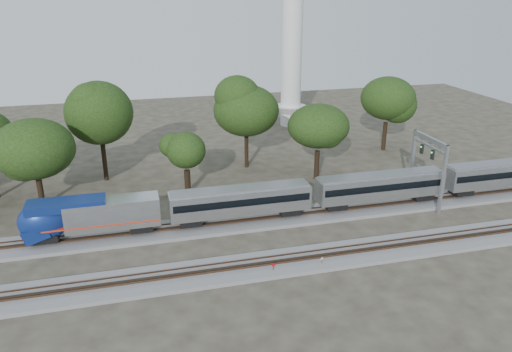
# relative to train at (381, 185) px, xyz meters

# --- Properties ---
(ground) EXTENTS (160.00, 160.00, 0.00)m
(ground) POSITION_rel_train_xyz_m (-20.76, -6.00, -3.06)
(ground) COLOR #383328
(ground) RESTS_ON ground
(track_far) EXTENTS (160.00, 5.00, 0.73)m
(track_far) POSITION_rel_train_xyz_m (-20.76, 0.00, -2.86)
(track_far) COLOR slate
(track_far) RESTS_ON ground
(track_near) EXTENTS (160.00, 5.00, 0.73)m
(track_near) POSITION_rel_train_xyz_m (-20.76, -10.00, -2.86)
(track_near) COLOR slate
(track_near) RESTS_ON ground
(train) EXTENTS (85.27, 2.93, 4.32)m
(train) POSITION_rel_train_xyz_m (0.00, 0.00, 0.00)
(train) COLOR silver
(train) RESTS_ON ground
(switch_stand_red) EXTENTS (0.37, 0.07, 1.15)m
(switch_stand_red) POSITION_rel_train_xyz_m (-17.28, -11.38, -2.33)
(switch_stand_red) COLOR #512D19
(switch_stand_red) RESTS_ON ground
(switch_stand_white) EXTENTS (0.32, 0.17, 1.06)m
(switch_stand_white) POSITION_rel_train_xyz_m (-12.25, -11.36, -2.38)
(switch_stand_white) COLOR #512D19
(switch_stand_white) RESTS_ON ground
(switch_lever) EXTENTS (0.52, 0.34, 0.30)m
(switch_lever) POSITION_rel_train_xyz_m (-14.35, -11.83, -2.91)
(switch_lever) COLOR #512D19
(switch_lever) RESTS_ON ground
(signal_gantry) EXTENTS (0.61, 7.23, 8.80)m
(signal_gantry) POSITION_rel_train_xyz_m (6.13, 0.00, 3.35)
(signal_gantry) COLOR gray
(signal_gantry) RESTS_ON ground
(tree_2) EXTENTS (7.74, 7.74, 10.91)m
(tree_2) POSITION_rel_train_xyz_m (-41.05, 11.28, 4.54)
(tree_2) COLOR black
(tree_2) RESTS_ON ground
(tree_3) EXTENTS (10.00, 10.00, 14.11)m
(tree_3) POSITION_rel_train_xyz_m (-33.40, 18.86, 6.77)
(tree_3) COLOR black
(tree_3) RESTS_ON ground
(tree_4) EXTENTS (6.18, 6.18, 8.72)m
(tree_4) POSITION_rel_train_xyz_m (-22.66, 10.92, 2.99)
(tree_4) COLOR black
(tree_4) RESTS_ON ground
(tree_5) EXTENTS (9.01, 9.01, 12.71)m
(tree_5) POSITION_rel_train_xyz_m (-12.54, 19.17, 5.79)
(tree_5) COLOR black
(tree_5) RESTS_ON ground
(tree_6) EXTENTS (8.03, 8.03, 11.32)m
(tree_6) POSITION_rel_train_xyz_m (-4.01, 11.58, 4.82)
(tree_6) COLOR black
(tree_6) RESTS_ON ground
(tree_7) EXTENTS (9.04, 9.04, 12.74)m
(tree_7) POSITION_rel_train_xyz_m (12.10, 21.69, 5.82)
(tree_7) COLOR black
(tree_7) RESTS_ON ground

